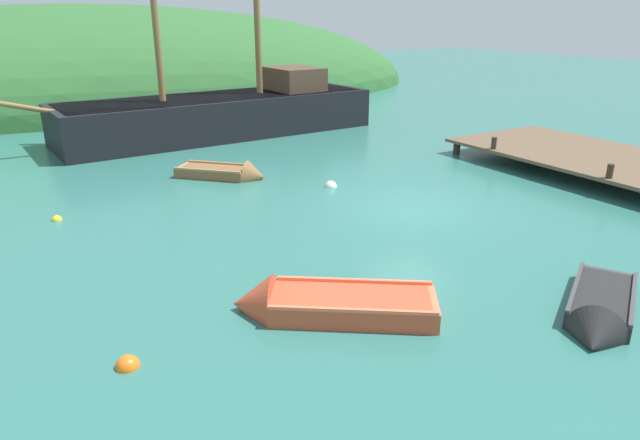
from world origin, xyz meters
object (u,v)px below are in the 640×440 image
(rowboat_near_dock, at_px, (599,314))
(rowboat_portside, at_px, (319,307))
(sailing_ship, at_px, (223,120))
(buoy_white, at_px, (331,187))
(buoy_yellow, at_px, (57,220))
(buoy_orange, at_px, (128,367))
(rowboat_center, at_px, (228,174))

(rowboat_near_dock, height_order, rowboat_portside, rowboat_portside)
(sailing_ship, xyz_separation_m, rowboat_near_dock, (-0.52, -19.93, -0.58))
(buoy_white, bearing_deg, buoy_yellow, 171.52)
(buoy_orange, xyz_separation_m, buoy_white, (8.30, 6.92, 0.00))
(buoy_orange, xyz_separation_m, buoy_yellow, (0.01, 8.15, 0.00))
(buoy_yellow, height_order, buoy_white, buoy_white)
(rowboat_near_dock, bearing_deg, rowboat_portside, -62.82)
(buoy_yellow, bearing_deg, buoy_white, -8.48)
(rowboat_portside, bearing_deg, rowboat_center, -67.02)
(rowboat_portside, height_order, rowboat_center, rowboat_portside)
(sailing_ship, relative_size, rowboat_center, 5.75)
(rowboat_near_dock, xyz_separation_m, rowboat_portside, (-4.41, 2.94, 0.04))
(rowboat_near_dock, distance_m, rowboat_portside, 5.30)
(rowboat_near_dock, height_order, buoy_orange, rowboat_near_dock)
(buoy_white, bearing_deg, sailing_ship, 88.66)
(rowboat_near_dock, relative_size, rowboat_center, 1.08)
(rowboat_portside, bearing_deg, buoy_yellow, -30.98)
(buoy_orange, distance_m, buoy_yellow, 8.15)
(sailing_ship, distance_m, rowboat_near_dock, 19.95)
(buoy_orange, bearing_deg, rowboat_portside, -1.93)
(buoy_orange, bearing_deg, sailing_ship, 63.17)
(buoy_yellow, bearing_deg, sailing_ship, 45.66)
(rowboat_center, xyz_separation_m, buoy_white, (2.49, -2.84, -0.11))
(rowboat_portside, xyz_separation_m, buoy_white, (4.70, 7.04, -0.14))
(buoy_orange, bearing_deg, rowboat_near_dock, -20.88)
(sailing_ship, height_order, buoy_orange, sailing_ship)
(buoy_yellow, bearing_deg, rowboat_near_dock, -54.49)
(sailing_ship, distance_m, buoy_orange, 18.92)
(rowboat_near_dock, bearing_deg, buoy_white, -120.84)
(sailing_ship, distance_m, rowboat_portside, 17.71)
(rowboat_center, relative_size, buoy_orange, 7.55)
(rowboat_center, bearing_deg, rowboat_near_dock, -34.69)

